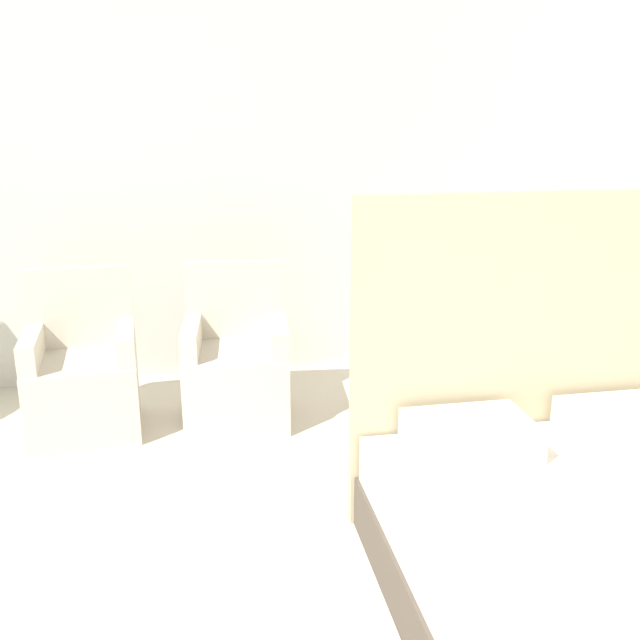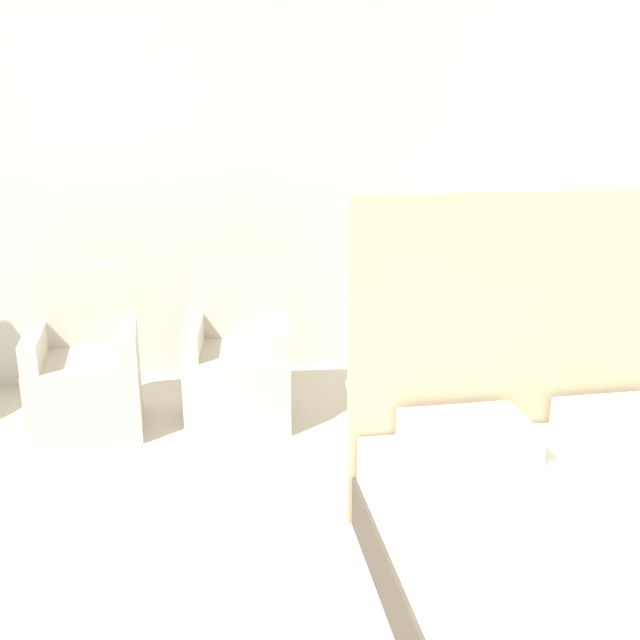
# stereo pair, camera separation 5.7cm
# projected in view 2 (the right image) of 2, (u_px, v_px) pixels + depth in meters

# --- Properties ---
(wall_back) EXTENTS (10.00, 0.06, 2.90)m
(wall_back) POSITION_uv_depth(u_px,v_px,m) (213.00, 173.00, 4.86)
(wall_back) COLOR silver
(wall_back) RESTS_ON ground_plane
(bed) EXTENTS (1.69, 2.01, 1.54)m
(bed) POSITION_uv_depth(u_px,v_px,m) (622.00, 565.00, 2.61)
(bed) COLOR #4C4238
(bed) RESTS_ON ground_plane
(armchair_near_window_left) EXTENTS (0.67, 0.60, 0.96)m
(armchair_near_window_left) POSITION_uv_depth(u_px,v_px,m) (86.00, 381.00, 4.28)
(armchair_near_window_left) COLOR beige
(armchair_near_window_left) RESTS_ON ground_plane
(armchair_near_window_right) EXTENTS (0.68, 0.62, 0.96)m
(armchair_near_window_right) POSITION_uv_depth(u_px,v_px,m) (238.00, 372.00, 4.43)
(armchair_near_window_right) COLOR beige
(armchair_near_window_right) RESTS_ON ground_plane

